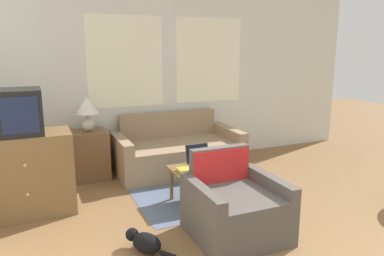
{
  "coord_description": "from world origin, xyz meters",
  "views": [
    {
      "loc": [
        -2.03,
        -1.68,
        1.78
      ],
      "look_at": [
        -0.18,
        2.6,
        0.75
      ],
      "focal_mm": 35.0,
      "sensor_mm": 36.0,
      "label": 1
    }
  ],
  "objects_px": {
    "couch": "(176,152)",
    "cat_black": "(145,242)",
    "television": "(20,112)",
    "table_lamp": "(87,109)",
    "armchair": "(234,208)",
    "cup_navy": "(219,159)",
    "coffee_table": "(209,171)",
    "book_red": "(185,170)",
    "laptop": "(200,161)",
    "cup_yellow": "(230,160)"
  },
  "relations": [
    {
      "from": "table_lamp",
      "to": "cup_yellow",
      "type": "bearing_deg",
      "value": -43.18
    },
    {
      "from": "television",
      "to": "coffee_table",
      "type": "height_order",
      "value": "television"
    },
    {
      "from": "couch",
      "to": "coffee_table",
      "type": "height_order",
      "value": "couch"
    },
    {
      "from": "cat_black",
      "to": "armchair",
      "type": "bearing_deg",
      "value": -126.21
    },
    {
      "from": "table_lamp",
      "to": "coffee_table",
      "type": "relative_size",
      "value": 0.51
    },
    {
      "from": "television",
      "to": "table_lamp",
      "type": "xyz_separation_m",
      "value": [
        0.78,
        0.9,
        -0.17
      ]
    },
    {
      "from": "cat_black",
      "to": "coffee_table",
      "type": "bearing_deg",
      "value": -86.65
    },
    {
      "from": "armchair",
      "to": "book_red",
      "type": "bearing_deg",
      "value": 104.13
    },
    {
      "from": "laptop",
      "to": "cat_black",
      "type": "xyz_separation_m",
      "value": [
        -0.93,
        -0.87,
        -0.38
      ]
    },
    {
      "from": "coffee_table",
      "to": "laptop",
      "type": "distance_m",
      "value": 0.15
    },
    {
      "from": "cat_black",
      "to": "cup_navy",
      "type": "bearing_deg",
      "value": -88.38
    },
    {
      "from": "armchair",
      "to": "book_red",
      "type": "height_order",
      "value": "armchair"
    },
    {
      "from": "couch",
      "to": "cat_black",
      "type": "xyz_separation_m",
      "value": [
        -1.06,
        -2.0,
        -0.16
      ]
    },
    {
      "from": "cup_navy",
      "to": "cup_yellow",
      "type": "distance_m",
      "value": 0.13
    },
    {
      "from": "table_lamp",
      "to": "laptop",
      "type": "height_order",
      "value": "table_lamp"
    },
    {
      "from": "coffee_table",
      "to": "laptop",
      "type": "relative_size",
      "value": 3.23
    },
    {
      "from": "armchair",
      "to": "table_lamp",
      "type": "distance_m",
      "value": 2.49
    },
    {
      "from": "couch",
      "to": "television",
      "type": "distance_m",
      "value": 2.29
    },
    {
      "from": "television",
      "to": "cat_black",
      "type": "bearing_deg",
      "value": -53.49
    },
    {
      "from": "cat_black",
      "to": "television",
      "type": "bearing_deg",
      "value": 1.47
    },
    {
      "from": "armchair",
      "to": "cup_yellow",
      "type": "distance_m",
      "value": 0.94
    },
    {
      "from": "couch",
      "to": "book_red",
      "type": "distance_m",
      "value": 1.33
    },
    {
      "from": "television",
      "to": "table_lamp",
      "type": "relative_size",
      "value": 1.02
    },
    {
      "from": "couch",
      "to": "coffee_table",
      "type": "bearing_deg",
      "value": -92.22
    },
    {
      "from": "laptop",
      "to": "cup_navy",
      "type": "height_order",
      "value": "laptop"
    },
    {
      "from": "table_lamp",
      "to": "cat_black",
      "type": "height_order",
      "value": "table_lamp"
    },
    {
      "from": "laptop",
      "to": "cat_black",
      "type": "height_order",
      "value": "laptop"
    },
    {
      "from": "television",
      "to": "laptop",
      "type": "bearing_deg",
      "value": -11.57
    },
    {
      "from": "cup_navy",
      "to": "coffee_table",
      "type": "bearing_deg",
      "value": -155.68
    },
    {
      "from": "television",
      "to": "table_lamp",
      "type": "bearing_deg",
      "value": 48.93
    },
    {
      "from": "table_lamp",
      "to": "laptop",
      "type": "relative_size",
      "value": 1.64
    },
    {
      "from": "television",
      "to": "coffee_table",
      "type": "relative_size",
      "value": 0.52
    },
    {
      "from": "television",
      "to": "cat_black",
      "type": "height_order",
      "value": "television"
    },
    {
      "from": "coffee_table",
      "to": "book_red",
      "type": "height_order",
      "value": "book_red"
    },
    {
      "from": "book_red",
      "to": "cup_yellow",
      "type": "bearing_deg",
      "value": 5.74
    },
    {
      "from": "coffee_table",
      "to": "couch",
      "type": "bearing_deg",
      "value": 87.78
    },
    {
      "from": "armchair",
      "to": "laptop",
      "type": "distance_m",
      "value": 0.91
    },
    {
      "from": "television",
      "to": "book_red",
      "type": "xyz_separation_m",
      "value": [
        1.61,
        -0.51,
        -0.69
      ]
    },
    {
      "from": "couch",
      "to": "armchair",
      "type": "relative_size",
      "value": 2.16
    },
    {
      "from": "cup_navy",
      "to": "book_red",
      "type": "distance_m",
      "value": 0.52
    },
    {
      "from": "cat_black",
      "to": "cup_yellow",
      "type": "bearing_deg",
      "value": -93.19
    },
    {
      "from": "couch",
      "to": "cup_navy",
      "type": "bearing_deg",
      "value": -83.8
    },
    {
      "from": "book_red",
      "to": "cat_black",
      "type": "xyz_separation_m",
      "value": [
        -0.68,
        -0.74,
        -0.34
      ]
    },
    {
      "from": "couch",
      "to": "book_red",
      "type": "height_order",
      "value": "couch"
    },
    {
      "from": "table_lamp",
      "to": "book_red",
      "type": "bearing_deg",
      "value": -59.47
    },
    {
      "from": "book_red",
      "to": "cat_black",
      "type": "height_order",
      "value": "book_red"
    },
    {
      "from": "cup_yellow",
      "to": "book_red",
      "type": "xyz_separation_m",
      "value": [
        -0.6,
        -0.06,
        -0.03
      ]
    },
    {
      "from": "table_lamp",
      "to": "cat_black",
      "type": "distance_m",
      "value": 2.31
    },
    {
      "from": "coffee_table",
      "to": "cat_black",
      "type": "height_order",
      "value": "coffee_table"
    },
    {
      "from": "couch",
      "to": "table_lamp",
      "type": "xyz_separation_m",
      "value": [
        -1.21,
        0.14,
        0.7
      ]
    }
  ]
}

